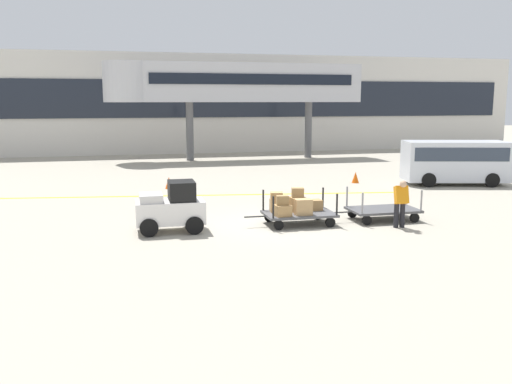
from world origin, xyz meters
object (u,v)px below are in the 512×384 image
at_px(baggage_cart_lead, 295,208).
at_px(shuttle_van, 455,159).
at_px(baggage_tug, 171,208).
at_px(baggage_handler, 401,202).
at_px(baggage_cart_middle, 383,210).
at_px(safety_cone_near, 355,177).
at_px(safety_cone_far, 169,183).

xyz_separation_m(baggage_cart_lead, shuttle_van, (10.17, 6.49, 0.68)).
xyz_separation_m(baggage_tug, shuttle_van, (14.21, 6.49, 0.48)).
bearing_deg(baggage_handler, baggage_cart_lead, 157.75).
relative_size(baggage_tug, baggage_cart_middle, 0.70).
bearing_deg(shuttle_van, safety_cone_near, 160.18).
bearing_deg(baggage_cart_middle, safety_cone_far, 127.49).
bearing_deg(safety_cone_near, shuttle_van, -19.82).
distance_m(safety_cone_near, safety_cone_far, 9.15).
relative_size(baggage_cart_lead, baggage_cart_middle, 1.00).
xyz_separation_m(baggage_cart_lead, safety_cone_near, (5.73, 8.09, -0.28)).
xyz_separation_m(baggage_tug, safety_cone_near, (9.77, 8.09, -0.48)).
height_order(shuttle_van, safety_cone_far, shuttle_van).
bearing_deg(safety_cone_far, shuttle_van, -8.24).
bearing_deg(safety_cone_near, baggage_cart_middle, -107.81).
distance_m(baggage_cart_middle, baggage_handler, 1.33).
bearing_deg(safety_cone_near, baggage_cart_lead, -125.28).
bearing_deg(baggage_tug, baggage_cart_lead, -0.11).
height_order(baggage_cart_lead, baggage_handler, baggage_handler).
relative_size(baggage_cart_lead, safety_cone_near, 5.46).
bearing_deg(baggage_cart_middle, baggage_tug, 179.57).
xyz_separation_m(baggage_tug, baggage_cart_lead, (4.04, -0.01, -0.20)).
bearing_deg(baggage_cart_middle, baggage_cart_lead, 179.16).
xyz_separation_m(baggage_cart_middle, safety_cone_near, (2.61, 8.14, -0.07)).
height_order(baggage_handler, safety_cone_far, baggage_handler).
distance_m(baggage_tug, safety_cone_near, 12.69).
xyz_separation_m(baggage_cart_lead, baggage_cart_middle, (3.11, -0.05, -0.21)).
bearing_deg(baggage_tug, baggage_cart_middle, -0.43).
relative_size(baggage_tug, baggage_handler, 1.35).
relative_size(baggage_tug, shuttle_van, 0.41).
height_order(shuttle_van, safety_cone_near, shuttle_van).
relative_size(baggage_handler, shuttle_van, 0.31).
xyz_separation_m(baggage_tug, safety_cone_far, (0.63, 8.45, -0.48)).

